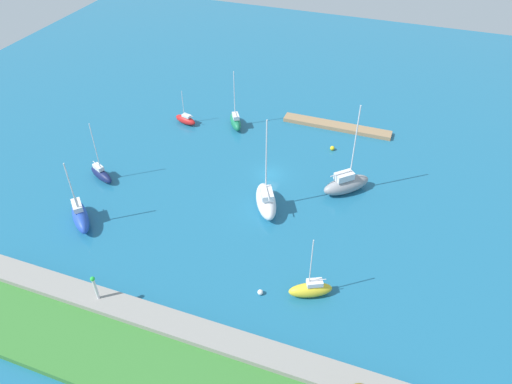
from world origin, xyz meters
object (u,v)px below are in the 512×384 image
(sailboat_gray_by_breakwater, at_px, (346,184))
(sailboat_blue_mid_basin, at_px, (80,216))
(sailboat_navy_far_south, at_px, (101,174))
(mooring_buoy_yellow, at_px, (332,148))
(pier_dock, at_px, (337,126))
(sailboat_red_center_basin, at_px, (186,120))
(sailboat_white_along_channel, at_px, (266,200))
(sailboat_yellow_far_north, at_px, (311,289))
(sailboat_green_off_beacon, at_px, (235,121))
(mooring_buoy_white, at_px, (260,292))
(harbor_beacon, at_px, (95,286))

(sailboat_gray_by_breakwater, bearing_deg, sailboat_blue_mid_basin, 166.59)
(sailboat_navy_far_south, relative_size, mooring_buoy_yellow, 13.21)
(pier_dock, bearing_deg, sailboat_red_center_basin, 16.88)
(sailboat_white_along_channel, height_order, sailboat_yellow_far_north, sailboat_white_along_channel)
(sailboat_navy_far_south, height_order, sailboat_green_off_beacon, sailboat_green_off_beacon)
(sailboat_white_along_channel, bearing_deg, mooring_buoy_white, 169.13)
(sailboat_yellow_far_north, bearing_deg, mooring_buoy_yellow, -108.22)
(sailboat_blue_mid_basin, relative_size, mooring_buoy_yellow, 13.77)
(sailboat_navy_far_south, bearing_deg, sailboat_gray_by_breakwater, 39.76)
(sailboat_yellow_far_north, relative_size, sailboat_gray_by_breakwater, 0.63)
(sailboat_white_along_channel, distance_m, sailboat_yellow_far_north, 17.11)
(pier_dock, xyz_separation_m, sailboat_blue_mid_basin, (29.19, 38.77, 1.07))
(pier_dock, xyz_separation_m, mooring_buoy_white, (0.35, 42.12, -0.01))
(sailboat_red_center_basin, distance_m, sailboat_gray_by_breakwater, 34.48)
(sailboat_navy_far_south, bearing_deg, sailboat_blue_mid_basin, -46.90)
(pier_dock, height_order, sailboat_white_along_channel, sailboat_white_along_channel)
(sailboat_red_center_basin, height_order, mooring_buoy_white, sailboat_red_center_basin)
(sailboat_gray_by_breakwater, bearing_deg, pier_dock, 62.62)
(sailboat_navy_far_south, bearing_deg, sailboat_white_along_channel, 28.92)
(harbor_beacon, bearing_deg, sailboat_yellow_far_north, -156.18)
(pier_dock, relative_size, harbor_beacon, 5.47)
(sailboat_navy_far_south, bearing_deg, sailboat_yellow_far_north, 7.91)
(pier_dock, relative_size, sailboat_red_center_basin, 3.02)
(sailboat_red_center_basin, xyz_separation_m, sailboat_yellow_far_north, (-33.07, 31.76, 0.21))
(harbor_beacon, height_order, sailboat_red_center_basin, sailboat_red_center_basin)
(sailboat_blue_mid_basin, bearing_deg, sailboat_yellow_far_north, 42.30)
(pier_dock, xyz_separation_m, mooring_buoy_yellow, (-0.91, 7.64, 0.04))
(harbor_beacon, bearing_deg, mooring_buoy_yellow, -113.77)
(pier_dock, xyz_separation_m, sailboat_red_center_basin, (27.54, 8.35, 0.51))
(harbor_beacon, relative_size, mooring_buoy_white, 5.24)
(pier_dock, height_order, sailboat_red_center_basin, sailboat_red_center_basin)
(sailboat_red_center_basin, relative_size, mooring_buoy_yellow, 8.44)
(harbor_beacon, xyz_separation_m, mooring_buoy_yellow, (-18.87, -42.85, -3.35))
(mooring_buoy_white, xyz_separation_m, mooring_buoy_yellow, (-1.26, -34.48, 0.04))
(sailboat_white_along_channel, xyz_separation_m, sailboat_navy_far_south, (27.59, 2.12, -0.63))
(sailboat_red_center_basin, xyz_separation_m, sailboat_blue_mid_basin, (1.65, 30.42, 0.56))
(sailboat_navy_far_south, bearing_deg, sailboat_green_off_beacon, 81.98)
(pier_dock, height_order, sailboat_navy_far_south, sailboat_navy_far_south)
(sailboat_red_center_basin, height_order, sailboat_yellow_far_north, sailboat_yellow_far_north)
(pier_dock, height_order, harbor_beacon, harbor_beacon)
(sailboat_navy_far_south, relative_size, sailboat_green_off_beacon, 0.95)
(sailboat_navy_far_south, xyz_separation_m, sailboat_green_off_beacon, (-14.42, -22.59, 0.18))
(sailboat_yellow_far_north, bearing_deg, sailboat_navy_far_south, -42.95)
(harbor_beacon, xyz_separation_m, sailboat_navy_far_south, (14.59, -21.75, -2.70))
(harbor_beacon, relative_size, sailboat_navy_far_south, 0.35)
(harbor_beacon, xyz_separation_m, sailboat_blue_mid_basin, (11.22, -11.71, -2.31))
(mooring_buoy_white, bearing_deg, sailboat_blue_mid_basin, -6.62)
(sailboat_navy_far_south, height_order, sailboat_blue_mid_basin, sailboat_blue_mid_basin)
(sailboat_yellow_far_north, bearing_deg, mooring_buoy_white, -7.51)
(sailboat_gray_by_breakwater, bearing_deg, sailboat_green_off_beacon, 108.68)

